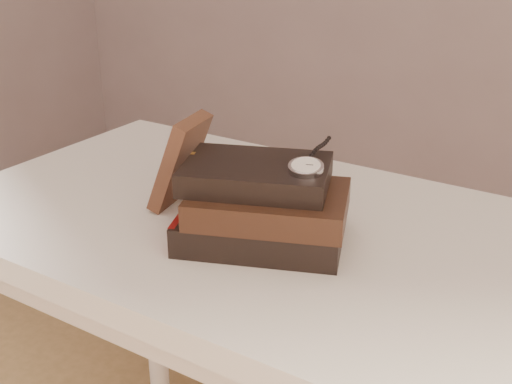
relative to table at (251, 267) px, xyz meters
The scene contains 5 objects.
table is the anchor object (origin of this frame).
book_stack 0.17m from the table, 44.75° to the right, with size 0.28×0.23×0.12m.
journal 0.21m from the table, 168.28° to the right, with size 0.02×0.10×0.16m, color #3B2016.
pocket_watch 0.25m from the table, 19.40° to the right, with size 0.06×0.15×0.02m.
eyeglasses 0.17m from the table, 162.61° to the right, with size 0.13×0.14×0.05m.
Camera 1 is at (0.51, -0.44, 1.20)m, focal length 46.17 mm.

